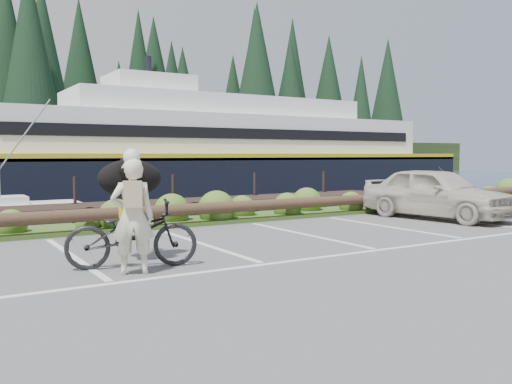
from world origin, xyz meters
TOP-DOWN VIEW (x-y plane):
  - ground at (0.00, 0.00)m, footprint 72.00×72.00m
  - vegetation_strip at (0.00, 5.30)m, footprint 34.00×1.60m
  - log_rail at (0.00, 4.60)m, footprint 32.00×0.30m
  - bicycle at (-1.99, 0.53)m, footprint 2.23×1.31m
  - cyclist at (-2.13, 0.06)m, footprint 0.75×0.60m
  - dog at (-1.80, 1.18)m, footprint 0.85×1.24m
  - parked_car at (7.67, 2.53)m, footprint 2.32×4.56m

SIDE VIEW (x-z plane):
  - ground at x=0.00m, z-range 0.00..0.00m
  - log_rail at x=0.00m, z-range -0.30..0.30m
  - vegetation_strip at x=0.00m, z-range 0.00..0.10m
  - bicycle at x=-1.99m, z-range 0.00..1.11m
  - parked_car at x=7.67m, z-range 0.00..1.49m
  - cyclist at x=-2.13m, z-range 0.00..1.79m
  - dog at x=-1.80m, z-range 1.11..1.76m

